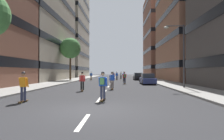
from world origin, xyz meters
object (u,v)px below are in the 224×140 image
(skater_8, at_px, (91,75))
(skater_3, at_px, (82,80))
(parked_car_near, at_px, (138,77))
(skater_0, at_px, (117,75))
(skater_1, at_px, (121,75))
(skater_2, at_px, (124,76))
(skater_5, at_px, (125,77))
(street_tree_mid, at_px, (70,48))
(skater_4, at_px, (112,79))
(skater_9, at_px, (23,85))
(streetlamp_right, at_px, (180,49))
(skater_7, at_px, (113,75))
(skater_6, at_px, (103,84))
(parked_car_mid, at_px, (147,79))

(skater_8, bearing_deg, skater_3, -83.32)
(parked_car_near, relative_size, skater_0, 2.47)
(skater_1, bearing_deg, skater_2, -87.44)
(skater_5, bearing_deg, skater_1, 91.14)
(skater_0, distance_m, skater_3, 22.71)
(skater_2, relative_size, skater_5, 1.00)
(parked_car_near, bearing_deg, street_tree_mid, -166.85)
(skater_3, bearing_deg, skater_4, 33.07)
(skater_1, xyz_separation_m, skater_9, (-5.95, -33.75, 0.00))
(streetlamp_right, relative_size, skater_5, 3.65)
(parked_car_near, bearing_deg, skater_7, 146.99)
(skater_0, xyz_separation_m, skater_6, (-0.50, -27.97, 0.03))
(parked_car_near, bearing_deg, skater_1, 124.02)
(skater_8, bearing_deg, skater_1, 44.90)
(streetlamp_right, distance_m, skater_2, 16.16)
(skater_1, xyz_separation_m, skater_3, (-3.79, -27.55, 0.00))
(skater_1, relative_size, skater_2, 1.00)
(street_tree_mid, xyz_separation_m, skater_3, (6.27, -19.10, -5.37))
(skater_5, relative_size, skater_6, 1.00)
(skater_3, bearing_deg, skater_2, 76.45)
(street_tree_mid, distance_m, skater_2, 11.90)
(skater_5, bearing_deg, skater_2, 89.29)
(skater_7, bearing_deg, skater_6, -89.40)
(streetlamp_right, distance_m, skater_9, 15.16)
(skater_1, distance_m, skater_9, 34.27)
(parked_car_mid, bearing_deg, skater_1, 101.11)
(skater_2, height_order, skater_3, same)
(parked_car_near, distance_m, skater_3, 23.47)
(parked_car_mid, xyz_separation_m, skater_9, (-9.51, -15.63, 0.29))
(skater_7, xyz_separation_m, skater_8, (-4.53, -4.45, 0.00))
(parked_car_mid, bearing_deg, skater_6, -108.54)
(skater_0, relative_size, skater_6, 1.00)
(skater_2, xyz_separation_m, skater_4, (-1.59, -15.86, 0.00))
(street_tree_mid, xyz_separation_m, skater_5, (10.41, -9.20, -5.34))
(parked_car_near, height_order, skater_4, skater_4)
(parked_car_near, relative_size, skater_9, 2.47)
(street_tree_mid, bearing_deg, skater_5, -41.46)
(street_tree_mid, relative_size, skater_5, 4.65)
(skater_8, bearing_deg, parked_car_near, 5.76)
(parked_car_near, xyz_separation_m, skater_7, (-5.32, 3.45, 0.32))
(parked_car_mid, bearing_deg, skater_9, -121.32)
(skater_3, height_order, skater_5, same)
(parked_car_mid, height_order, skater_7, skater_7)
(skater_0, bearing_deg, skater_8, -166.99)
(skater_4, relative_size, skater_7, 1.00)
(skater_3, relative_size, skater_8, 1.00)
(skater_3, bearing_deg, skater_5, 67.29)
(skater_4, xyz_separation_m, skater_6, (-0.29, -7.16, 0.03))
(parked_car_near, xyz_separation_m, skater_5, (-3.21, -12.38, 0.32))
(skater_3, distance_m, skater_5, 10.73)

